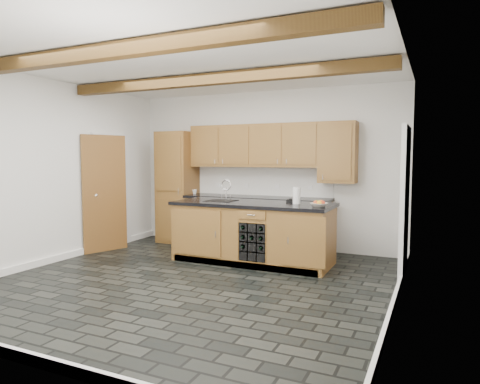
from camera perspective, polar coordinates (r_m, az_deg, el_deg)
The scene contains 10 objects.
ground at distance 5.75m, azimuth -6.33°, elevation -11.74°, with size 5.00×5.00×0.00m, color black.
room_shell at distance 6.02m, azimuth -4.54°, elevation 3.75°, with size 5.01×5.00×5.00m.
back_cabinetry at distance 7.69m, azimuth -0.16°, elevation -0.13°, with size 3.65×0.62×2.20m.
island at distance 6.62m, azimuth 1.71°, elevation -5.40°, with size 2.48×0.96×0.93m.
faucet at distance 6.83m, azimuth -2.41°, elevation -0.86°, with size 0.45×0.40×0.34m.
kitchen_scale at distance 6.62m, azimuth 6.99°, elevation -1.14°, with size 0.19×0.13×0.05m.
fruit_bowl at distance 6.06m, azimuth 10.50°, elevation -1.70°, with size 0.22×0.22×0.05m, color beige.
fruit_cluster at distance 6.05m, azimuth 10.50°, elevation -1.43°, with size 0.16×0.17×0.07m.
paper_towel at distance 6.38m, azimuth 7.56°, elevation -0.47°, with size 0.11×0.11×0.25m, color white.
mug at distance 8.13m, azimuth -6.08°, elevation 0.03°, with size 0.09×0.09×0.08m, color white.
Camera 1 is at (2.86, -4.71, 1.61)m, focal length 32.00 mm.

